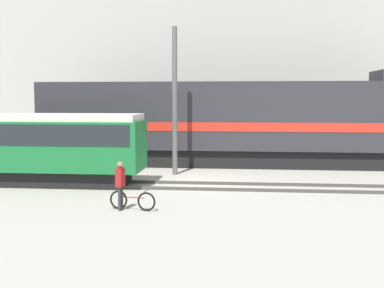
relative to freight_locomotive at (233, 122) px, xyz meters
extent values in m
plane|color=#9E998C|center=(-1.46, -6.09, -2.50)|extent=(120.00, 120.00, 0.00)
cube|color=#47423D|center=(-1.46, -7.63, -2.43)|extent=(60.00, 0.07, 0.14)
cube|color=#47423D|center=(-1.46, -6.19, -2.43)|extent=(60.00, 0.07, 0.14)
cube|color=#47423D|center=(-1.46, -0.72, -2.43)|extent=(60.00, 0.07, 0.14)
cube|color=#47423D|center=(-1.46, 0.72, -2.43)|extent=(60.00, 0.07, 0.14)
cube|color=#B7B2A8|center=(-1.46, 9.30, 2.98)|extent=(42.24, 6.00, 10.96)
cube|color=black|center=(-0.14, 0.00, -2.00)|extent=(20.10, 2.55, 1.00)
cube|color=#2D2D33|center=(-0.14, 0.00, 0.39)|extent=(21.85, 3.00, 3.77)
cube|color=red|center=(-0.14, 0.00, -0.18)|extent=(21.42, 3.04, 0.50)
cube|color=black|center=(-9.57, -6.91, -2.15)|extent=(10.09, 2.00, 0.70)
cube|color=#196B33|center=(-9.57, -6.91, -0.71)|extent=(11.47, 2.50, 2.17)
cube|color=#1E2328|center=(-9.57, -6.91, -0.18)|extent=(11.01, 2.54, 0.90)
cube|color=beige|center=(-9.57, -6.91, 0.52)|extent=(11.24, 2.38, 0.30)
torus|color=black|center=(-2.73, -11.48, -2.17)|extent=(0.66, 0.19, 0.66)
torus|color=black|center=(-3.75, -11.28, -2.17)|extent=(0.66, 0.19, 0.66)
cylinder|color=#B21E1E|center=(-3.24, -11.38, -2.05)|extent=(0.88, 0.20, 0.04)
cylinder|color=#B21E1E|center=(-3.61, -11.31, -2.02)|extent=(0.03, 0.03, 0.30)
cylinder|color=#262626|center=(-2.73, -11.48, -1.79)|extent=(0.11, 0.44, 0.02)
cylinder|color=#333333|center=(-3.63, -11.38, -2.08)|extent=(0.11, 0.11, 0.83)
cylinder|color=#333333|center=(-3.66, -11.53, -2.08)|extent=(0.11, 0.11, 0.83)
cube|color=maroon|center=(-3.64, -11.46, -1.34)|extent=(0.28, 0.39, 0.64)
sphere|color=#8C664C|center=(-3.64, -11.46, -0.91)|extent=(0.23, 0.23, 0.23)
cylinder|color=#595959|center=(-2.86, -3.46, 1.21)|extent=(0.25, 0.25, 7.41)
camera|label=1|loc=(0.50, -27.46, 1.36)|focal=45.00mm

